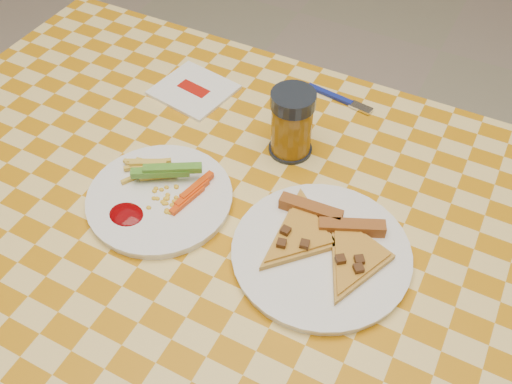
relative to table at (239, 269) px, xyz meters
The scene contains 8 objects.
table is the anchor object (origin of this frame).
plate_left 0.16m from the table, behind, with size 0.22×0.22×0.01m, color white.
plate_right 0.14m from the table, 13.59° to the left, with size 0.25×0.25×0.01m, color white.
fries_veggies 0.18m from the table, behind, with size 0.16×0.15×0.04m.
pizza_slices 0.16m from the table, 19.47° to the left, with size 0.23×0.21×0.02m.
drink_glass 0.24m from the table, 93.50° to the left, with size 0.07×0.07×0.12m.
napkin 0.36m from the table, 131.86° to the left, with size 0.15×0.14×0.01m.
fork 0.37m from the table, 87.97° to the left, with size 0.13×0.03×0.01m.
Camera 1 is at (0.25, -0.43, 1.42)m, focal length 40.00 mm.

